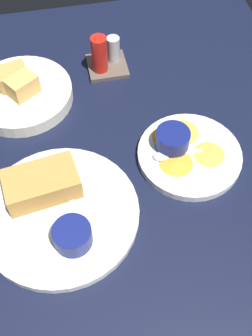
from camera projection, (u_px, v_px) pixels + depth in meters
ground_plane at (66, 183)px, 78.66cm from camera, size 110.00×110.00×3.00cm
plate_sandwich_main at (60, 214)px, 72.21cm from camera, size 28.17×28.17×1.60cm
sandwich_half_near at (42, 184)px, 71.99cm from camera, size 14.11×9.35×4.80cm
ramekin_dark_sauce at (74, 235)px, 66.68cm from camera, size 6.53×6.53×3.85cm
spoon_by_dark_ramekin at (72, 212)px, 71.08cm from camera, size 2.39×9.92×0.80cm
plate_chips_companion at (190, 156)px, 79.50cm from camera, size 20.39×20.39×1.60cm
ramekin_light_gravy at (173, 139)px, 78.18cm from camera, size 6.65×6.65×3.92cm
spoon_by_gravy_ramekin at (168, 155)px, 78.19cm from camera, size 9.93×2.41×0.80cm
plantain_chip_scatter at (183, 145)px, 79.58cm from camera, size 15.34×16.21×0.60cm
bread_basket_rear at (21, 92)px, 87.58cm from camera, size 21.92×21.92×7.21cm
condiment_caddy at (105, 57)px, 92.19cm from camera, size 9.00×9.00×9.50cm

